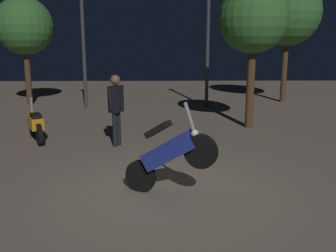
{
  "coord_description": "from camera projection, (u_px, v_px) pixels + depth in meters",
  "views": [
    {
      "loc": [
        -0.11,
        -6.2,
        2.52
      ],
      "look_at": [
        0.02,
        0.76,
        1.0
      ],
      "focal_mm": 40.34,
      "sensor_mm": 36.0,
      "label": 1
    }
  ],
  "objects": [
    {
      "name": "ground_plane",
      "position": [
        168.0,
        191.0,
        6.6
      ],
      "size": [
        40.0,
        40.0,
        0.0
      ],
      "primitive_type": "plane",
      "color": "#756656"
    },
    {
      "name": "motorcycle_blue_foreground",
      "position": [
        169.0,
        154.0,
        6.21
      ],
      "size": [
        1.52,
        0.85,
        1.63
      ],
      "rotation": [
        0.0,
        0.0,
        -0.47
      ],
      "color": "black",
      "rests_on": "ground_plane"
    },
    {
      "name": "motorcycle_orange_parked_left",
      "position": [
        35.0,
        125.0,
        9.93
      ],
      "size": [
        0.85,
        1.52,
        1.11
      ],
      "rotation": [
        0.0,
        0.0,
        2.05
      ],
      "color": "black",
      "rests_on": "ground_plane"
    },
    {
      "name": "person_rider_beside",
      "position": [
        116.0,
        104.0,
        9.31
      ],
      "size": [
        0.38,
        0.64,
        1.78
      ],
      "rotation": [
        0.0,
        0.0,
        5.83
      ],
      "color": "black",
      "rests_on": "ground_plane"
    },
    {
      "name": "streetlamp_near",
      "position": [
        208.0,
        32.0,
        14.78
      ],
      "size": [
        0.36,
        0.36,
        4.65
      ],
      "color": "#38383D",
      "rests_on": "ground_plane"
    },
    {
      "name": "streetlamp_far",
      "position": [
        83.0,
        31.0,
        14.47
      ],
      "size": [
        0.36,
        0.36,
        4.66
      ],
      "color": "#38383D",
      "rests_on": "ground_plane"
    },
    {
      "name": "tree_left_bg",
      "position": [
        253.0,
        19.0,
        10.96
      ],
      "size": [
        2.04,
        2.04,
        4.27
      ],
      "color": "#4C331E",
      "rests_on": "ground_plane"
    },
    {
      "name": "tree_center_bg",
      "position": [
        24.0,
        26.0,
        15.3
      ],
      "size": [
        2.32,
        2.32,
        4.39
      ],
      "color": "#4C331E",
      "rests_on": "ground_plane"
    },
    {
      "name": "tree_right_bg",
      "position": [
        288.0,
        13.0,
        15.95
      ],
      "size": [
        2.78,
        2.78,
        5.2
      ],
      "color": "#4C331E",
      "rests_on": "ground_plane"
    }
  ]
}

